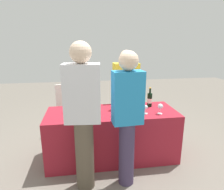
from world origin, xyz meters
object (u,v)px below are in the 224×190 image
wine_bottle_4 (150,100)px  menu_board (70,108)px  wine_bottle_3 (132,101)px  wine_glass_1 (116,109)px  wine_bottle_2 (115,102)px  wine_glass_3 (146,108)px  wine_bottle_0 (70,105)px  guest_1 (127,115)px  wine_glass_0 (82,111)px  wine_glass_2 (122,107)px  guest_0 (83,113)px  wine_glass_4 (160,107)px  server_pouring (126,93)px  wine_bottle_1 (78,104)px

wine_bottle_4 → menu_board: (-1.28, 0.86, -0.37)m
wine_bottle_3 → wine_glass_1: bearing=-134.7°
wine_bottle_2 → wine_glass_3: bearing=-32.1°
wine_bottle_0 → guest_1: (0.68, -0.67, 0.06)m
wine_glass_0 → wine_glass_1: 0.45m
wine_glass_0 → wine_glass_3: size_ratio=1.05×
wine_bottle_3 → wine_glass_3: bearing=-66.8°
wine_glass_0 → wine_glass_2: 0.55m
wine_bottle_2 → guest_0: bearing=-125.5°
wine_glass_4 → menu_board: (-1.32, 1.19, -0.36)m
menu_board → wine_bottle_2: bearing=-62.9°
wine_bottle_0 → wine_glass_0: wine_bottle_0 is taller
wine_bottle_3 → guest_0: bearing=-136.4°
wine_glass_4 → server_pouring: 0.82m
wine_bottle_4 → wine_glass_1: (-0.59, -0.33, -0.00)m
wine_bottle_3 → wine_glass_2: (-0.21, -0.23, -0.01)m
wine_glass_1 → wine_glass_3: bearing=3.5°
wine_bottle_1 → server_pouring: server_pouring is taller
wine_glass_0 → wine_glass_3: (0.88, 0.01, -0.00)m
wine_glass_4 → server_pouring: bearing=114.2°
wine_bottle_0 → wine_bottle_2: 0.66m
wine_bottle_3 → wine_glass_1: size_ratio=2.01×
wine_glass_4 → guest_0: bearing=-159.7°
wine_glass_0 → wine_glass_2: size_ratio=0.99×
wine_glass_2 → guest_1: 0.51m
wine_bottle_3 → guest_0: (-0.75, -0.71, 0.11)m
guest_0 → menu_board: guest_0 is taller
menu_board → server_pouring: bearing=-35.7°
guest_0 → menu_board: bearing=104.2°
wine_bottle_0 → wine_glass_3: (1.05, -0.23, -0.02)m
wine_glass_3 → guest_1: size_ratio=0.08×
wine_bottle_2 → wine_glass_0: bearing=-152.8°
guest_0 → menu_board: (-0.25, 1.59, -0.47)m
wine_glass_2 → wine_glass_4: (0.53, -0.09, 0.01)m
wine_bottle_2 → wine_glass_4: wine_bottle_2 is taller
wine_glass_4 → wine_bottle_1: bearing=167.2°
wine_glass_1 → wine_glass_4: same height
wine_glass_3 → wine_bottle_1: bearing=166.3°
wine_glass_0 → wine_glass_2: (0.55, 0.06, 0.00)m
wine_glass_2 → guest_1: size_ratio=0.08×
wine_bottle_3 → wine_bottle_4: (0.28, 0.02, 0.00)m
wine_glass_0 → guest_1: bearing=-40.2°
wine_glass_0 → wine_glass_1: size_ratio=0.92×
server_pouring → wine_glass_3: bearing=98.8°
wine_glass_2 → guest_1: guest_1 is taller
wine_glass_2 → wine_bottle_4: bearing=26.4°
wine_bottle_4 → wine_glass_2: wine_bottle_4 is taller
wine_glass_0 → wine_glass_4: (1.08, -0.02, 0.01)m
wine_glass_0 → wine_glass_4: bearing=-1.3°
wine_glass_2 → guest_0: 0.74m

